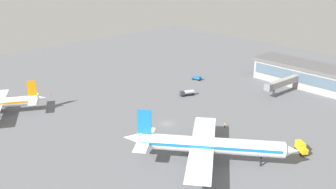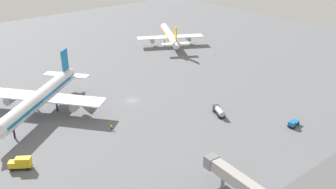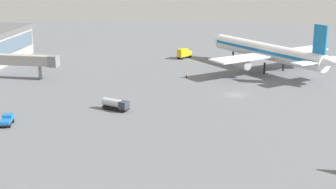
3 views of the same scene
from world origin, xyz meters
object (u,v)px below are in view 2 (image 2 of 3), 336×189
Objects in this scene: fuel_truck at (219,111)px; airplane_taxiing at (170,35)px; pushback_tractor at (293,123)px; safety_cone_near_gate at (214,55)px; airplane_at_gate at (40,98)px; catering_truck at (21,163)px; ground_crew_worker at (111,127)px.

airplane_taxiing is at bearing -4.07° from fuel_truck.
airplane_taxiing is 8.10× the size of pushback_tractor.
pushback_tractor is at bearing -115.41° from safety_cone_near_gate.
safety_cone_near_gate is (42.23, 43.59, -1.09)m from fuel_truck.
airplane_at_gate reaches higher than fuel_truck.
airplane_at_gate is 6.67× the size of fuel_truck.
catering_truck is 107.89m from safety_cone_near_gate.
safety_cone_near_gate is at bearing 145.89° from airplane_at_gate.
fuel_truck is 60.70m from safety_cone_near_gate.
safety_cone_near_gate is at bearing -20.27° from fuel_truck.
ground_crew_worker is 2.78× the size of safety_cone_near_gate.
catering_truck is (-60.52, 10.70, 0.31)m from fuel_truck.
airplane_taxiing is at bearing -55.25° from ground_crew_worker.
catering_truck is (-97.61, -59.41, -2.91)m from airplane_taxiing.
fuel_truck is at bearing -155.08° from catering_truck.
airplane_taxiing reaches higher than pushback_tractor.
ground_crew_worker is at bearing -158.01° from safety_cone_near_gate.
pushback_tractor reaches higher than ground_crew_worker.
ground_crew_worker is at bearing 158.42° from airplane_taxiing.
airplane_taxiing reaches higher than fuel_truck.
fuel_truck is at bearing 101.56° from airplane_at_gate.
fuel_truck reaches higher than ground_crew_worker.
fuel_truck is (44.13, -36.89, -4.37)m from airplane_at_gate.
fuel_truck is at bearing -69.21° from pushback_tractor.
pushback_tractor reaches higher than safety_cone_near_gate.
airplane_at_gate is at bearing -175.56° from safety_cone_near_gate.
airplane_at_gate is 31.16m from catering_truck.
airplane_at_gate reaches higher than pushback_tractor.
airplane_at_gate is 87.77m from airplane_taxiing.
airplane_at_gate is 57.69m from fuel_truck.
pushback_tractor is 23.18m from fuel_truck.
airplane_taxiing is at bearing 100.94° from safety_cone_near_gate.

